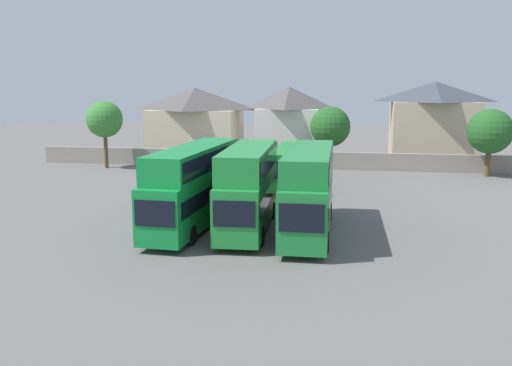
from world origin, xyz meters
The scene contains 13 objects.
ground centered at (0.00, 18.00, 0.00)m, with size 140.00×140.00×0.00m, color #605E5B.
depot_boundary_wall centered at (0.00, 25.30, 0.90)m, with size 56.00×0.50×1.80m, color gray.
bus_1 centered at (-3.39, 0.15, 2.81)m, with size 3.13×12.16×4.99m.
bus_2 centered at (0.06, -0.04, 2.84)m, with size 2.96×10.53×5.05m.
bus_3 centered at (3.70, -0.09, 2.82)m, with size 2.76×11.63×5.01m.
bus_4 centered at (-2.06, 15.32, 1.90)m, with size 2.81×10.18×3.32m.
bus_5 centered at (1.05, 14.90, 1.93)m, with size 2.97×10.60×3.38m.
house_terrace_left centered at (-12.62, 33.09, 4.25)m, with size 10.97×8.01×8.32m.
house_terrace_centre centered at (-1.05, 32.08, 4.31)m, with size 7.45×7.58×8.45m.
house_terrace_right centered at (15.25, 33.26, 4.60)m, with size 9.78×7.45×9.04m.
tree_left_of_lot centered at (19.08, 23.30, 4.31)m, with size 4.26×4.26×6.47m.
tree_behind_wall centered at (-19.39, 22.30, 5.09)m, with size 3.80×3.80×7.03m.
tree_right_of_lot centered at (3.85, 27.80, 4.22)m, with size 4.31×4.31×6.41m.
Camera 1 is at (6.02, -32.13, 8.77)m, focal length 38.77 mm.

